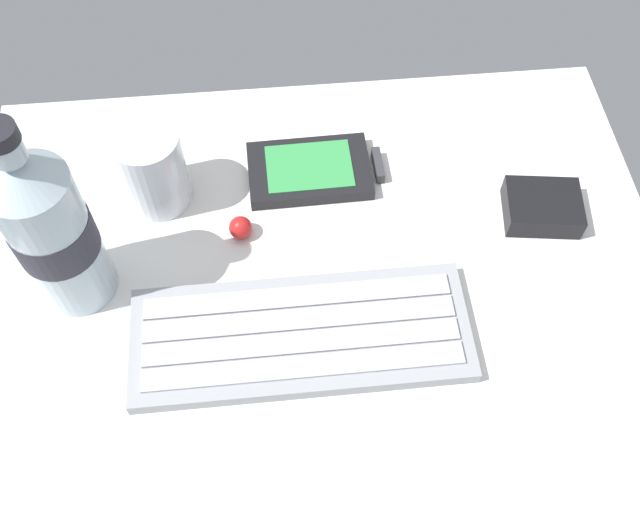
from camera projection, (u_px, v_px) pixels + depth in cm
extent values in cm
cube|color=silver|center=(320.00, 279.00, 66.94)|extent=(64.00, 48.00, 2.00)
cube|color=#93969B|center=(301.00, 335.00, 61.99)|extent=(29.06, 11.15, 1.40)
cube|color=#ADAFB5|center=(297.00, 297.00, 63.02)|extent=(26.69, 2.13, 0.30)
cube|color=#ADAFB5|center=(299.00, 319.00, 61.85)|extent=(26.69, 2.13, 0.30)
cube|color=#ADAFB5|center=(302.00, 342.00, 60.68)|extent=(26.69, 2.13, 0.30)
cube|color=#ADAFB5|center=(304.00, 367.00, 59.51)|extent=(26.69, 2.13, 0.30)
cube|color=black|center=(314.00, 170.00, 71.65)|extent=(12.15, 7.84, 1.40)
cube|color=green|center=(314.00, 166.00, 71.01)|extent=(8.52, 6.09, 0.10)
cube|color=#333338|center=(378.00, 165.00, 72.03)|extent=(0.88, 3.82, 1.12)
cylinder|color=silver|center=(152.00, 169.00, 67.23)|extent=(6.40, 6.40, 8.50)
cylinder|color=brown|center=(154.00, 175.00, 68.06)|extent=(5.50, 5.50, 6.12)
cylinder|color=silver|center=(56.00, 239.00, 59.10)|extent=(6.60, 6.60, 15.00)
cone|color=silver|center=(18.00, 170.00, 51.57)|extent=(6.60, 6.60, 2.80)
cylinder|color=silver|center=(6.00, 149.00, 49.63)|extent=(2.51, 2.51, 1.80)
cylinder|color=#2D2D38|center=(53.00, 234.00, 58.46)|extent=(6.73, 6.73, 3.80)
cube|color=black|center=(542.00, 207.00, 68.62)|extent=(7.69, 6.49, 2.40)
sphere|color=red|center=(241.00, 228.00, 67.48)|extent=(2.20, 2.20, 2.20)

